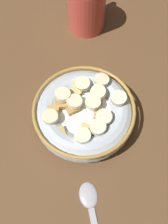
% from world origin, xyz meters
% --- Properties ---
extents(ground_plane, '(1.35, 1.35, 0.02)m').
position_xyz_m(ground_plane, '(0.00, 0.00, -0.01)').
color(ground_plane, brown).
extents(cereal_bowl, '(0.18, 0.18, 0.06)m').
position_xyz_m(cereal_bowl, '(0.00, 0.00, 0.03)').
color(cereal_bowl, '#B2BCC6').
rests_on(cereal_bowl, ground_plane).
extents(spoon, '(0.12, 0.12, 0.01)m').
position_xyz_m(spoon, '(-0.13, -0.09, 0.00)').
color(spoon, '#A5A5AD').
rests_on(spoon, ground_plane).
extents(coffee_mug, '(0.11, 0.08, 0.10)m').
position_xyz_m(coffee_mug, '(0.21, 0.11, 0.05)').
color(coffee_mug, '#D84C3F').
rests_on(coffee_mug, ground_plane).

